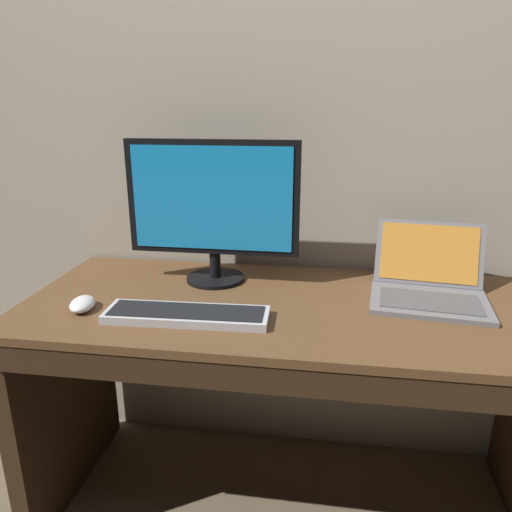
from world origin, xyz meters
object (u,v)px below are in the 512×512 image
(laptop_space_gray, at_px, (429,287))
(wired_keyboard, at_px, (187,315))
(external_monitor, at_px, (213,206))
(computer_mouse, at_px, (82,304))

(laptop_space_gray, bearing_deg, wired_keyboard, -160.15)
(external_monitor, height_order, computer_mouse, external_monitor)
(wired_keyboard, distance_m, computer_mouse, 0.31)
(external_monitor, xyz_separation_m, computer_mouse, (-0.32, -0.28, -0.24))
(external_monitor, relative_size, computer_mouse, 5.09)
(laptop_space_gray, bearing_deg, external_monitor, 175.62)
(laptop_space_gray, distance_m, computer_mouse, 1.02)
(external_monitor, bearing_deg, laptop_space_gray, -4.38)
(wired_keyboard, xyz_separation_m, computer_mouse, (-0.31, 0.02, 0.00))
(computer_mouse, bearing_deg, wired_keyboard, -17.03)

